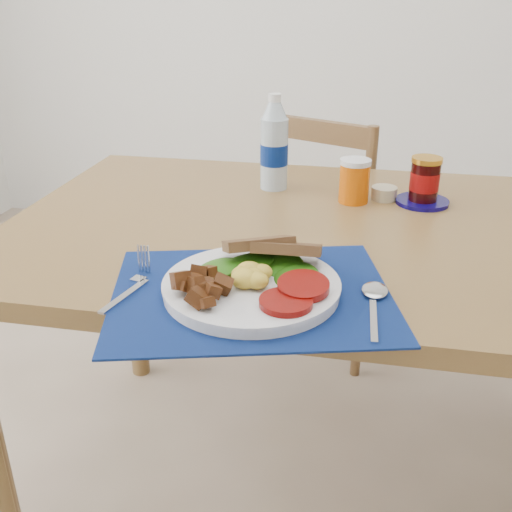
{
  "coord_description": "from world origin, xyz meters",
  "views": [
    {
      "loc": [
        0.08,
        -1.02,
        1.24
      ],
      "look_at": [
        -0.1,
        -0.1,
        0.8
      ],
      "focal_mm": 42.0,
      "sensor_mm": 36.0,
      "label": 1
    }
  ],
  "objects": [
    {
      "name": "table",
      "position": [
        0.0,
        0.2,
        0.67
      ],
      "size": [
        1.4,
        0.9,
        0.75
      ],
      "color": "brown",
      "rests_on": "ground"
    },
    {
      "name": "chair_far",
      "position": [
        -0.03,
        0.86,
        0.54
      ],
      "size": [
        0.5,
        0.49,
        1.04
      ],
      "rotation": [
        0.0,
        0.0,
        2.74
      ],
      "color": "#54391E",
      "rests_on": "ground"
    },
    {
      "name": "placemat",
      "position": [
        -0.1,
        -0.14,
        0.75
      ],
      "size": [
        0.55,
        0.48,
        0.0
      ],
      "primitive_type": "cube",
      "rotation": [
        0.0,
        0.0,
        0.26
      ],
      "color": "black",
      "rests_on": "table"
    },
    {
      "name": "breakfast_plate",
      "position": [
        -0.1,
        -0.15,
        0.77
      ],
      "size": [
        0.3,
        0.3,
        0.07
      ],
      "rotation": [
        0.0,
        0.0,
        0.29
      ],
      "color": "silver",
      "rests_on": "placemat"
    },
    {
      "name": "fork",
      "position": [
        -0.3,
        -0.16,
        0.76
      ],
      "size": [
        0.04,
        0.18,
        0.0
      ],
      "rotation": [
        0.0,
        0.0,
        -0.24
      ],
      "color": "#B2B5BA",
      "rests_on": "placemat"
    },
    {
      "name": "spoon",
      "position": [
        0.11,
        -0.13,
        0.76
      ],
      "size": [
        0.04,
        0.19,
        0.01
      ],
      "rotation": [
        0.0,
        0.0,
        0.04
      ],
      "color": "#B2B5BA",
      "rests_on": "placemat"
    },
    {
      "name": "water_bottle",
      "position": [
        -0.16,
        0.43,
        0.85
      ],
      "size": [
        0.07,
        0.07,
        0.24
      ],
      "color": "#ADBFCC",
      "rests_on": "table"
    },
    {
      "name": "juice_glass",
      "position": [
        0.05,
        0.36,
        0.8
      ],
      "size": [
        0.07,
        0.07,
        0.1
      ],
      "primitive_type": "cylinder",
      "color": "#CD5505",
      "rests_on": "table"
    },
    {
      "name": "ramekin",
      "position": [
        0.12,
        0.4,
        0.77
      ],
      "size": [
        0.06,
        0.06,
        0.03
      ],
      "primitive_type": "cylinder",
      "color": "#BAAE88",
      "rests_on": "table"
    },
    {
      "name": "jam_on_saucer",
      "position": [
        0.21,
        0.38,
        0.8
      ],
      "size": [
        0.13,
        0.13,
        0.11
      ],
      "color": "#0A044F",
      "rests_on": "table"
    }
  ]
}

